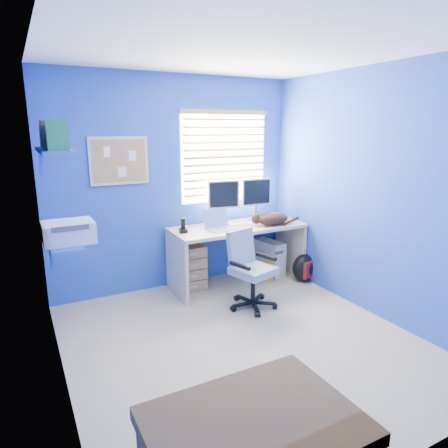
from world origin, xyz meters
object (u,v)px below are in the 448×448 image
office_chair (250,279)px  desk (237,255)px  laptop (221,220)px  tower_pc (269,258)px  cat (273,219)px

office_chair → desk: bearing=72.1°
desk → laptop: size_ratio=4.98×
desk → laptop: (-0.26, -0.07, 0.48)m
desk → office_chair: (-0.21, -0.64, -0.06)m
laptop → tower_pc: size_ratio=0.73×
office_chair → tower_pc: bearing=44.5°
cat → laptop: bearing=-174.0°
cat → tower_pc: size_ratio=0.91×
cat → desk: bearing=172.1°
cat → office_chair: size_ratio=0.49×
cat → office_chair: bearing=-127.2°
laptop → tower_pc: (0.79, 0.15, -0.62)m
laptop → desk: bearing=5.4°
desk → laptop: 0.55m
desk → cat: bearing=-23.0°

